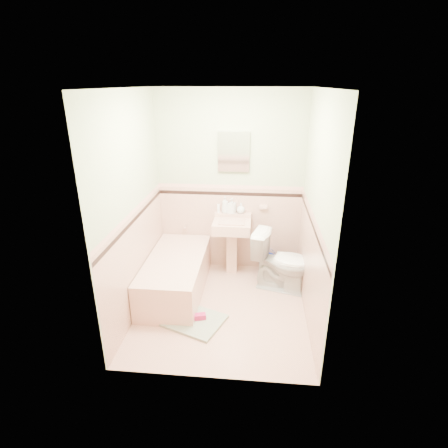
# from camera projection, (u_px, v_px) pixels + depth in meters

# --- Properties ---
(floor) EXTENTS (2.20, 2.20, 0.00)m
(floor) POSITION_uv_depth(u_px,v_px,m) (222.00, 308.00, 4.32)
(floor) COLOR #DCA790
(floor) RESTS_ON ground
(ceiling) EXTENTS (2.20, 2.20, 0.00)m
(ceiling) POSITION_uv_depth(u_px,v_px,m) (222.00, 88.00, 3.39)
(ceiling) COLOR white
(ceiling) RESTS_ON ground
(wall_back) EXTENTS (2.50, 0.00, 2.50)m
(wall_back) POSITION_uv_depth(u_px,v_px,m) (230.00, 184.00, 4.87)
(wall_back) COLOR #F7E7C9
(wall_back) RESTS_ON ground
(wall_front) EXTENTS (2.50, 0.00, 2.50)m
(wall_front) POSITION_uv_depth(u_px,v_px,m) (208.00, 257.00, 2.84)
(wall_front) COLOR #F7E7C9
(wall_front) RESTS_ON ground
(wall_left) EXTENTS (0.00, 2.50, 2.50)m
(wall_left) POSITION_uv_depth(u_px,v_px,m) (132.00, 208.00, 3.94)
(wall_left) COLOR #F7E7C9
(wall_left) RESTS_ON ground
(wall_right) EXTENTS (0.00, 2.50, 2.50)m
(wall_right) POSITION_uv_depth(u_px,v_px,m) (316.00, 214.00, 3.76)
(wall_right) COLOR #F7E7C9
(wall_right) RESTS_ON ground
(wainscot_back) EXTENTS (2.00, 0.00, 2.00)m
(wainscot_back) POSITION_uv_depth(u_px,v_px,m) (230.00, 228.00, 5.10)
(wainscot_back) COLOR #DEAC95
(wainscot_back) RESTS_ON ground
(wainscot_front) EXTENTS (2.00, 0.00, 2.00)m
(wainscot_front) POSITION_uv_depth(u_px,v_px,m) (209.00, 323.00, 3.09)
(wainscot_front) COLOR #DEAC95
(wainscot_front) RESTS_ON ground
(wainscot_left) EXTENTS (0.00, 2.20, 2.20)m
(wainscot_left) POSITION_uv_depth(u_px,v_px,m) (139.00, 260.00, 4.18)
(wainscot_left) COLOR #DEAC95
(wainscot_left) RESTS_ON ground
(wainscot_right) EXTENTS (0.00, 2.20, 2.20)m
(wainscot_right) POSITION_uv_depth(u_px,v_px,m) (309.00, 268.00, 4.01)
(wainscot_right) COLOR #DEAC95
(wainscot_right) RESTS_ON ground
(accent_back) EXTENTS (2.00, 0.00, 2.00)m
(accent_back) POSITION_uv_depth(u_px,v_px,m) (230.00, 194.00, 4.90)
(accent_back) COLOR black
(accent_back) RESTS_ON ground
(accent_front) EXTENTS (2.00, 0.00, 2.00)m
(accent_front) POSITION_uv_depth(u_px,v_px,m) (208.00, 270.00, 2.90)
(accent_front) COLOR black
(accent_front) RESTS_ON ground
(accent_left) EXTENTS (0.00, 2.20, 2.20)m
(accent_left) POSITION_uv_depth(u_px,v_px,m) (135.00, 219.00, 3.99)
(accent_left) COLOR black
(accent_left) RESTS_ON ground
(accent_right) EXTENTS (0.00, 2.20, 2.20)m
(accent_right) POSITION_uv_depth(u_px,v_px,m) (313.00, 225.00, 3.81)
(accent_right) COLOR black
(accent_right) RESTS_ON ground
(cap_back) EXTENTS (2.00, 0.00, 2.00)m
(cap_back) POSITION_uv_depth(u_px,v_px,m) (230.00, 187.00, 4.86)
(cap_back) COLOR #DCA391
(cap_back) RESTS_ON ground
(cap_front) EXTENTS (2.00, 0.00, 2.00)m
(cap_front) POSITION_uv_depth(u_px,v_px,m) (208.00, 260.00, 2.86)
(cap_front) COLOR #DCA391
(cap_front) RESTS_ON ground
(cap_left) EXTENTS (0.00, 2.20, 2.20)m
(cap_left) POSITION_uv_depth(u_px,v_px,m) (134.00, 211.00, 3.95)
(cap_left) COLOR #DCA391
(cap_left) RESTS_ON ground
(cap_right) EXTENTS (0.00, 2.20, 2.20)m
(cap_right) POSITION_uv_depth(u_px,v_px,m) (314.00, 217.00, 3.78)
(cap_right) COLOR #DCA391
(cap_right) RESTS_ON ground
(bathtub) EXTENTS (0.70, 1.50, 0.45)m
(bathtub) POSITION_uv_depth(u_px,v_px,m) (176.00, 276.00, 4.59)
(bathtub) COLOR #D6A690
(bathtub) RESTS_ON floor
(tub_faucet) EXTENTS (0.04, 0.12, 0.04)m
(tub_faucet) POSITION_uv_depth(u_px,v_px,m) (186.00, 226.00, 5.11)
(tub_faucet) COLOR silver
(tub_faucet) RESTS_ON wall_back
(sink) EXTENTS (0.51, 0.48, 0.80)m
(sink) POSITION_uv_depth(u_px,v_px,m) (232.00, 248.00, 4.96)
(sink) COLOR #D6A690
(sink) RESTS_ON floor
(sink_faucet) EXTENTS (0.02, 0.02, 0.10)m
(sink_faucet) POSITION_uv_depth(u_px,v_px,m) (233.00, 207.00, 4.88)
(sink_faucet) COLOR silver
(sink_faucet) RESTS_ON sink
(medicine_cabinet) EXTENTS (0.42, 0.04, 0.52)m
(medicine_cabinet) POSITION_uv_depth(u_px,v_px,m) (234.00, 152.00, 4.67)
(medicine_cabinet) COLOR white
(medicine_cabinet) RESTS_ON wall_back
(soap_dish) EXTENTS (0.11, 0.06, 0.04)m
(soap_dish) POSITION_uv_depth(u_px,v_px,m) (263.00, 207.00, 4.90)
(soap_dish) COLOR #D6A690
(soap_dish) RESTS_ON wall_back
(soap_bottle_left) EXTENTS (0.09, 0.09, 0.23)m
(soap_bottle_left) POSITION_uv_depth(u_px,v_px,m) (225.00, 205.00, 4.92)
(soap_bottle_left) COLOR #B2B2B2
(soap_bottle_left) RESTS_ON sink
(soap_bottle_mid) EXTENTS (0.12, 0.12, 0.21)m
(soap_bottle_mid) POSITION_uv_depth(u_px,v_px,m) (232.00, 206.00, 4.92)
(soap_bottle_mid) COLOR #B2B2B2
(soap_bottle_mid) RESTS_ON sink
(soap_bottle_right) EXTENTS (0.15, 0.15, 0.15)m
(soap_bottle_right) POSITION_uv_depth(u_px,v_px,m) (241.00, 208.00, 4.92)
(soap_bottle_right) COLOR #B2B2B2
(soap_bottle_right) RESTS_ON sink
(tube) EXTENTS (0.04, 0.04, 0.12)m
(tube) POSITION_uv_depth(u_px,v_px,m) (218.00, 208.00, 4.95)
(tube) COLOR white
(tube) RESTS_ON sink
(toilet) EXTENTS (0.86, 0.63, 0.79)m
(toilet) POSITION_uv_depth(u_px,v_px,m) (283.00, 262.00, 4.60)
(toilet) COLOR white
(toilet) RESTS_ON floor
(bucket) EXTENTS (0.25, 0.25, 0.24)m
(bucket) POSITION_uv_depth(u_px,v_px,m) (267.00, 263.00, 5.12)
(bucket) COLOR #142B9E
(bucket) RESTS_ON floor
(bath_mat) EXTENTS (0.91, 0.77, 0.03)m
(bath_mat) POSITION_uv_depth(u_px,v_px,m) (189.00, 319.00, 4.09)
(bath_mat) COLOR gray
(bath_mat) RESTS_ON floor
(shoe) EXTENTS (0.17, 0.11, 0.06)m
(shoe) POSITION_uv_depth(u_px,v_px,m) (199.00, 317.00, 4.06)
(shoe) COLOR #BF1E59
(shoe) RESTS_ON bath_mat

